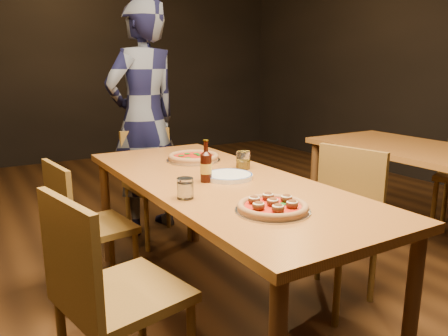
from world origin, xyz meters
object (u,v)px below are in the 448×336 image
pizza_margherita (193,157)px  diner (144,119)px  beer_bottle (206,167)px  amber_glass (243,160)px  pizza_meatball (273,206)px  chair_main_nw (124,293)px  chair_main_e (329,226)px  plate_stack (229,176)px  water_glass (185,188)px  table_right (448,163)px  table_main (219,192)px  chair_main_sw (94,226)px  chair_end (157,184)px

pizza_margherita → diner: diner is taller
beer_bottle → amber_glass: (0.32, 0.15, -0.03)m
pizza_meatball → diner: size_ratio=0.17×
chair_main_nw → diner: size_ratio=0.51×
chair_main_e → diner: 1.74m
pizza_meatball → plate_stack: bearing=76.9°
chair_main_nw → water_glass: chair_main_nw is taller
table_right → chair_main_e: bearing=-178.1°
diner → water_glass: bearing=58.4°
table_main → diner: bearing=84.8°
plate_stack → beer_bottle: size_ratio=1.19×
plate_stack → amber_glass: (0.19, 0.15, 0.04)m
chair_main_sw → plate_stack: 0.85m
chair_main_e → water_glass: 0.94m
table_right → chair_main_sw: size_ratio=2.34×
water_glass → amber_glass: (0.54, 0.35, 0.00)m
plate_stack → diner: 1.40m
chair_end → beer_bottle: beer_bottle is taller
pizza_meatball → chair_main_nw: bearing=161.9°
diner → table_main: bearing=68.1°
table_main → chair_main_nw: 0.78m
chair_main_sw → chair_end: 0.89m
amber_glass → pizza_margherita: bearing=113.1°
pizza_meatball → amber_glass: (0.32, 0.69, 0.03)m
amber_glass → table_main: bearing=-150.5°
chair_main_nw → amber_glass: size_ratio=9.21×
table_main → pizza_margherita: pizza_margherita is taller
chair_main_sw → pizza_meatball: size_ratio=2.77×
pizza_margherita → amber_glass: (0.15, -0.34, 0.03)m
chair_main_sw → chair_main_e: 1.34m
plate_stack → beer_bottle: 0.15m
table_main → beer_bottle: (-0.08, -0.01, 0.15)m
water_glass → chair_end: bearing=72.8°
plate_stack → water_glass: bearing=-150.2°
chair_end → water_glass: chair_end is taller
chair_main_sw → plate_stack: size_ratio=3.40×
beer_bottle → amber_glass: size_ratio=2.10×
chair_end → amber_glass: size_ratio=8.77×
chair_main_sw → diner: bearing=-44.1°
table_main → water_glass: water_glass is taller
chair_main_e → chair_end: bearing=-173.8°
pizza_meatball → table_right: bearing=11.4°
table_main → plate_stack: plate_stack is taller
water_glass → pizza_meatball: bearing=-56.8°
amber_glass → diner: (-0.12, 1.24, 0.11)m
beer_bottle → pizza_margherita: bearing=69.9°
table_main → pizza_meatball: bearing=-97.8°
table_main → water_glass: size_ratio=21.51×
diner → chair_main_nw: bearing=49.4°
chair_main_nw → pizza_meatball: chair_main_nw is taller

